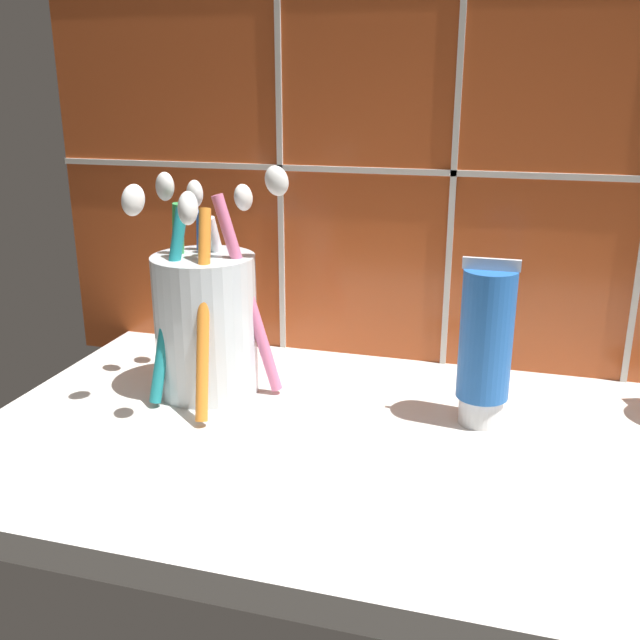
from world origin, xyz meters
TOP-DOWN VIEW (x-y plane):
  - sink_counter at (0.00, 0.00)cm, footprint 59.27×32.26cm
  - tile_wall_backsplash at (0.01, 16.38)cm, footprint 69.27×1.72cm
  - toothbrush_cup at (-15.92, 4.76)cm, footprint 11.48×14.20cm
  - toothpaste_tube at (5.40, 4.77)cm, footprint 3.89×3.71cm

SIDE VIEW (x-z plane):
  - sink_counter at x=0.00cm, z-range 0.00..2.00cm
  - toothpaste_tube at x=5.40cm, z-range 1.89..14.06cm
  - toothbrush_cup at x=-15.92cm, z-range -0.96..17.05cm
  - tile_wall_backsplash at x=0.01cm, z-range 0.01..48.75cm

